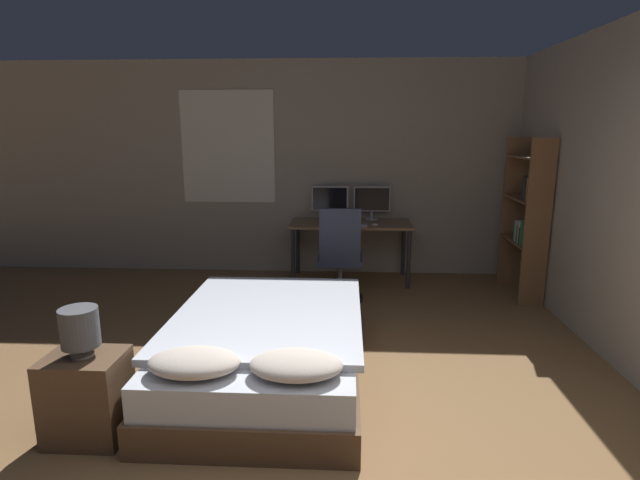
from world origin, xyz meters
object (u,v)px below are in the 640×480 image
(bed, at_px, (267,348))
(keyboard, at_px, (351,225))
(monitor_right, at_px, (372,201))
(bookshelf, at_px, (528,214))
(computer_mouse, at_px, (375,225))
(bedside_lamp, at_px, (80,328))
(office_chair, at_px, (340,263))
(monitor_left, at_px, (330,200))
(nightstand, at_px, (87,397))
(desk, at_px, (351,229))

(bed, xyz_separation_m, keyboard, (0.64, 2.34, 0.50))
(monitor_right, bearing_deg, bookshelf, -24.70)
(computer_mouse, bearing_deg, monitor_right, 92.06)
(bedside_lamp, relative_size, office_chair, 0.28)
(bed, xyz_separation_m, monitor_left, (0.37, 2.81, 0.72))
(nightstand, distance_m, computer_mouse, 3.68)
(monitor_left, bearing_deg, monitor_right, 0.00)
(bed, bearing_deg, monitor_left, 82.46)
(monitor_right, bearing_deg, bed, -107.78)
(bedside_lamp, bearing_deg, monitor_left, 69.60)
(monitor_right, bearing_deg, bedside_lamp, -117.43)
(bed, bearing_deg, monitor_right, 72.22)
(bedside_lamp, xyz_separation_m, monitor_right, (1.87, 3.60, 0.26))
(monitor_right, xyz_separation_m, keyboard, (-0.26, -0.47, -0.23))
(monitor_left, bearing_deg, nightstand, -110.40)
(bedside_lamp, xyz_separation_m, computer_mouse, (1.88, 3.13, 0.04))
(bookshelf, bearing_deg, bedside_lamp, -141.22)
(computer_mouse, bearing_deg, bedside_lamp, -121.09)
(nightstand, relative_size, desk, 0.36)
(monitor_left, bearing_deg, desk, -41.99)
(desk, xyz_separation_m, office_chair, (-0.12, -0.79, -0.22))
(computer_mouse, distance_m, office_chair, 0.75)
(bed, relative_size, bedside_lamp, 7.03)
(nightstand, distance_m, monitor_right, 4.12)
(keyboard, bearing_deg, computer_mouse, 0.00)
(bed, xyz_separation_m, nightstand, (-0.97, -0.79, 0.02))
(office_chair, bearing_deg, computer_mouse, 54.08)
(keyboard, xyz_separation_m, bookshelf, (1.93, -0.29, 0.20))
(computer_mouse, height_order, bookshelf, bookshelf)
(monitor_right, bearing_deg, nightstand, -117.43)
(bed, relative_size, monitor_right, 4.56)
(monitor_right, height_order, bookshelf, bookshelf)
(monitor_right, xyz_separation_m, office_chair, (-0.38, -1.02, -0.54))
(desk, distance_m, keyboard, 0.25)
(bedside_lamp, distance_m, desk, 3.72)
(bedside_lamp, xyz_separation_m, office_chair, (1.49, 2.57, -0.28))
(computer_mouse, bearing_deg, keyboard, 180.00)
(office_chair, height_order, bookshelf, bookshelf)
(desk, bearing_deg, monitor_left, 138.01)
(bedside_lamp, distance_m, bookshelf, 4.53)
(office_chair, distance_m, bookshelf, 2.12)
(desk, xyz_separation_m, computer_mouse, (0.28, -0.23, 0.10))
(computer_mouse, xyz_separation_m, office_chair, (-0.40, -0.55, -0.33))
(bedside_lamp, distance_m, monitor_left, 3.85)
(nightstand, xyz_separation_m, bookshelf, (3.53, 2.83, 0.68))
(keyboard, height_order, computer_mouse, computer_mouse)
(bed, relative_size, monitor_left, 4.56)
(nightstand, xyz_separation_m, monitor_right, (1.87, 3.60, 0.71))
(monitor_right, bearing_deg, desk, -138.01)
(monitor_left, distance_m, bookshelf, 2.32)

